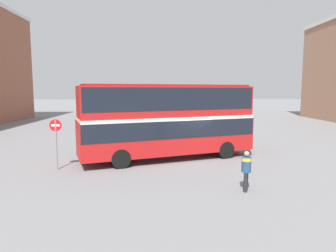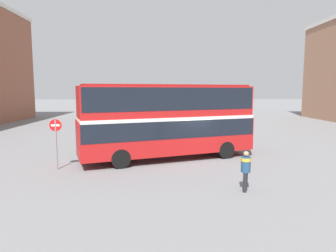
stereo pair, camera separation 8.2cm
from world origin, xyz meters
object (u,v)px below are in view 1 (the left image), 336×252
at_px(pedestrian_foreground, 246,167).
at_px(parked_car_kerb_far, 145,124).
at_px(no_entry_sign, 56,136).
at_px(double_decker_bus, 168,117).
at_px(parked_car_kerb_near, 200,119).

relative_size(pedestrian_foreground, parked_car_kerb_far, 0.37).
relative_size(pedestrian_foreground, no_entry_sign, 0.63).
distance_m(pedestrian_foreground, parked_car_kerb_far, 18.68).
relative_size(double_decker_bus, no_entry_sign, 4.04).
height_order(pedestrian_foreground, no_entry_sign, no_entry_sign).
bearing_deg(no_entry_sign, double_decker_bus, 20.43).
height_order(double_decker_bus, parked_car_kerb_near, double_decker_bus).
height_order(parked_car_kerb_near, no_entry_sign, no_entry_sign).
bearing_deg(parked_car_kerb_near, no_entry_sign, 59.75).
bearing_deg(parked_car_kerb_near, double_decker_bus, 73.80).
xyz_separation_m(parked_car_kerb_near, parked_car_kerb_far, (-6.26, -4.64, -0.02)).
relative_size(double_decker_bus, pedestrian_foreground, 6.36).
xyz_separation_m(double_decker_bus, parked_car_kerb_far, (-1.93, 12.01, -1.82)).
bearing_deg(parked_car_kerb_near, pedestrian_foreground, 85.10).
bearing_deg(parked_car_kerb_far, no_entry_sign, -113.67).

